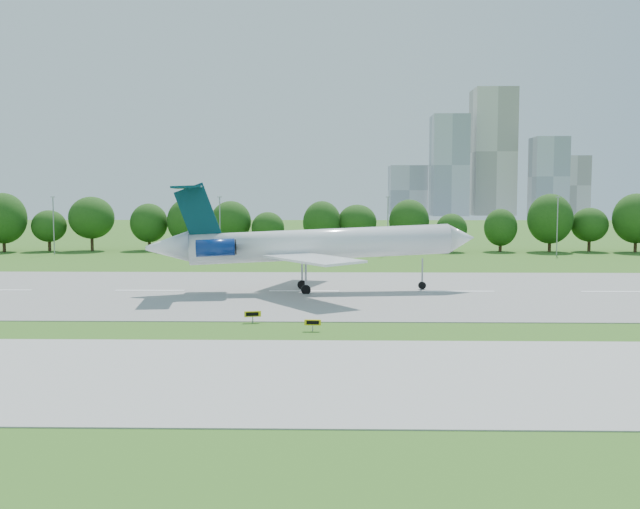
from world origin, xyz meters
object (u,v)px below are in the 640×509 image
at_px(taxi_sign_left, 253,314).
at_px(service_vehicle_b, 268,253).
at_px(airliner, 305,244).
at_px(service_vehicle_a, 163,251).

bearing_deg(taxi_sign_left, service_vehicle_b, 82.42).
relative_size(airliner, service_vehicle_b, 11.21).
bearing_deg(service_vehicle_a, taxi_sign_left, -163.04).
relative_size(airliner, taxi_sign_left, 26.12).
height_order(airliner, service_vehicle_b, airliner).
distance_m(airliner, taxi_sign_left, 23.49).
distance_m(service_vehicle_a, service_vehicle_b, 24.04).
xyz_separation_m(service_vehicle_a, service_vehicle_b, (23.28, -6.00, 0.11)).
bearing_deg(taxi_sign_left, service_vehicle_a, 97.34).
relative_size(service_vehicle_a, service_vehicle_b, 0.85).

